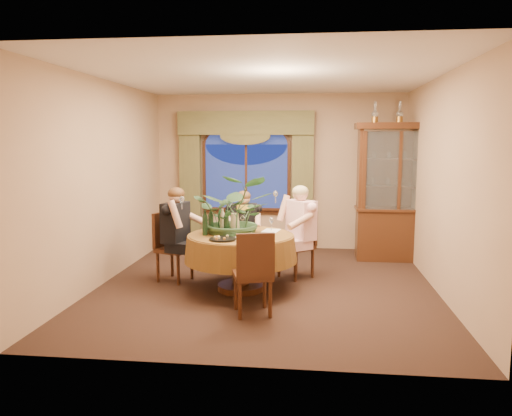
# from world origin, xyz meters

# --- Properties ---
(floor) EXTENTS (5.00, 5.00, 0.00)m
(floor) POSITION_xyz_m (0.00, 0.00, 0.00)
(floor) COLOR black
(floor) RESTS_ON ground
(wall_back) EXTENTS (4.50, 0.00, 4.50)m
(wall_back) POSITION_xyz_m (0.00, 2.50, 1.40)
(wall_back) COLOR #A3805F
(wall_back) RESTS_ON ground
(wall_right) EXTENTS (0.00, 5.00, 5.00)m
(wall_right) POSITION_xyz_m (2.25, 0.00, 1.40)
(wall_right) COLOR #A3805F
(wall_right) RESTS_ON ground
(ceiling) EXTENTS (5.00, 5.00, 0.00)m
(ceiling) POSITION_xyz_m (0.00, 0.00, 2.80)
(ceiling) COLOR white
(ceiling) RESTS_ON wall_back
(window) EXTENTS (1.62, 0.10, 1.32)m
(window) POSITION_xyz_m (-0.60, 2.43, 1.30)
(window) COLOR navy
(window) RESTS_ON wall_back
(arched_transom) EXTENTS (1.60, 0.06, 0.44)m
(arched_transom) POSITION_xyz_m (-0.60, 2.43, 2.08)
(arched_transom) COLOR navy
(arched_transom) RESTS_ON wall_back
(drapery_left) EXTENTS (0.38, 0.14, 2.32)m
(drapery_left) POSITION_xyz_m (-1.63, 2.38, 1.18)
(drapery_left) COLOR #4D4C29
(drapery_left) RESTS_ON floor
(drapery_right) EXTENTS (0.38, 0.14, 2.32)m
(drapery_right) POSITION_xyz_m (0.43, 2.38, 1.18)
(drapery_right) COLOR #4D4C29
(drapery_right) RESTS_ON floor
(swag_valance) EXTENTS (2.45, 0.16, 0.42)m
(swag_valance) POSITION_xyz_m (-0.60, 2.35, 2.28)
(swag_valance) COLOR #4D4C29
(swag_valance) RESTS_ON wall_back
(dining_table) EXTENTS (1.92, 1.92, 0.75)m
(dining_table) POSITION_xyz_m (-0.31, -0.25, 0.38)
(dining_table) COLOR brown
(dining_table) RESTS_ON floor
(china_cabinet) EXTENTS (1.39, 0.55, 2.25)m
(china_cabinet) POSITION_xyz_m (1.99, 1.75, 1.13)
(china_cabinet) COLOR #341C11
(china_cabinet) RESTS_ON floor
(oil_lamp_left) EXTENTS (0.11, 0.11, 0.34)m
(oil_lamp_left) POSITION_xyz_m (1.59, 1.75, 2.42)
(oil_lamp_left) COLOR #A5722D
(oil_lamp_left) RESTS_ON china_cabinet
(oil_lamp_center) EXTENTS (0.11, 0.11, 0.34)m
(oil_lamp_center) POSITION_xyz_m (1.99, 1.75, 2.42)
(oil_lamp_center) COLOR #A5722D
(oil_lamp_center) RESTS_ON china_cabinet
(oil_lamp_right) EXTENTS (0.11, 0.11, 0.34)m
(oil_lamp_right) POSITION_xyz_m (2.38, 1.75, 2.42)
(oil_lamp_right) COLOR #A5722D
(oil_lamp_right) RESTS_ON china_cabinet
(chair_right) EXTENTS (0.59, 0.59, 0.96)m
(chair_right) POSITION_xyz_m (0.39, 0.46, 0.48)
(chair_right) COLOR black
(chair_right) RESTS_ON floor
(chair_back_right) EXTENTS (0.46, 0.46, 0.96)m
(chair_back_right) POSITION_xyz_m (-0.41, 0.81, 0.48)
(chair_back_right) COLOR black
(chair_back_right) RESTS_ON floor
(chair_back) EXTENTS (0.53, 0.53, 0.96)m
(chair_back) POSITION_xyz_m (-1.30, 0.09, 0.48)
(chair_back) COLOR black
(chair_back) RESTS_ON floor
(chair_front_left) EXTENTS (0.52, 0.52, 0.96)m
(chair_front_left) POSITION_xyz_m (-0.05, -1.14, 0.48)
(chair_front_left) COLOR black
(chair_front_left) RESTS_ON floor
(person_pink) EXTENTS (0.65, 0.65, 1.35)m
(person_pink) POSITION_xyz_m (0.46, 0.41, 0.67)
(person_pink) COLOR beige
(person_pink) RESTS_ON floor
(person_back) EXTENTS (0.55, 0.58, 1.34)m
(person_back) POSITION_xyz_m (-1.26, 0.02, 0.67)
(person_back) COLOR black
(person_back) RESTS_ON floor
(person_scarf) EXTENTS (0.48, 0.45, 1.24)m
(person_scarf) POSITION_xyz_m (-0.40, 0.67, 0.62)
(person_scarf) COLOR black
(person_scarf) RESTS_ON floor
(stoneware_vase) EXTENTS (0.14, 0.14, 0.26)m
(stoneware_vase) POSITION_xyz_m (-0.41, -0.10, 0.88)
(stoneware_vase) COLOR tan
(stoneware_vase) RESTS_ON dining_table
(centerpiece_plant) EXTENTS (1.05, 1.16, 0.91)m
(centerpiece_plant) POSITION_xyz_m (-0.40, -0.12, 1.40)
(centerpiece_plant) COLOR #2F512F
(centerpiece_plant) RESTS_ON dining_table
(olive_bowl) EXTENTS (0.14, 0.14, 0.05)m
(olive_bowl) POSITION_xyz_m (-0.23, -0.31, 0.77)
(olive_bowl) COLOR #4D5B2B
(olive_bowl) RESTS_ON dining_table
(cheese_platter) EXTENTS (0.33, 0.33, 0.02)m
(cheese_platter) POSITION_xyz_m (-0.48, -0.66, 0.76)
(cheese_platter) COLOR black
(cheese_platter) RESTS_ON dining_table
(wine_bottle_0) EXTENTS (0.07, 0.07, 0.33)m
(wine_bottle_0) POSITION_xyz_m (-0.48, -0.34, 0.92)
(wine_bottle_0) COLOR black
(wine_bottle_0) RESTS_ON dining_table
(wine_bottle_1) EXTENTS (0.07, 0.07, 0.33)m
(wine_bottle_1) POSITION_xyz_m (-0.76, -0.36, 0.92)
(wine_bottle_1) COLOR black
(wine_bottle_1) RESTS_ON dining_table
(wine_bottle_2) EXTENTS (0.07, 0.07, 0.33)m
(wine_bottle_2) POSITION_xyz_m (-0.62, -0.04, 0.92)
(wine_bottle_2) COLOR black
(wine_bottle_2) RESTS_ON dining_table
(wine_bottle_3) EXTENTS (0.07, 0.07, 0.33)m
(wine_bottle_3) POSITION_xyz_m (-0.56, -0.22, 0.92)
(wine_bottle_3) COLOR tan
(wine_bottle_3) RESTS_ON dining_table
(wine_bottle_4) EXTENTS (0.07, 0.07, 0.33)m
(wine_bottle_4) POSITION_xyz_m (-0.71, -0.24, 0.92)
(wine_bottle_4) COLOR black
(wine_bottle_4) RESTS_ON dining_table
(tasting_paper_0) EXTENTS (0.22, 0.31, 0.00)m
(tasting_paper_0) POSITION_xyz_m (-0.05, -0.43, 0.75)
(tasting_paper_0) COLOR white
(tasting_paper_0) RESTS_ON dining_table
(tasting_paper_1) EXTENTS (0.26, 0.33, 0.00)m
(tasting_paper_1) POSITION_xyz_m (0.06, 0.04, 0.75)
(tasting_paper_1) COLOR white
(tasting_paper_1) RESTS_ON dining_table
(tasting_paper_2) EXTENTS (0.23, 0.31, 0.00)m
(tasting_paper_2) POSITION_xyz_m (-0.40, -0.54, 0.75)
(tasting_paper_2) COLOR white
(tasting_paper_2) RESTS_ON dining_table
(wine_glass_person_pink) EXTENTS (0.07, 0.07, 0.18)m
(wine_glass_person_pink) POSITION_xyz_m (0.06, 0.07, 0.84)
(wine_glass_person_pink) COLOR silver
(wine_glass_person_pink) RESTS_ON dining_table
(wine_glass_person_back) EXTENTS (0.07, 0.07, 0.18)m
(wine_glass_person_back) POSITION_xyz_m (-0.78, -0.12, 0.84)
(wine_glass_person_back) COLOR silver
(wine_glass_person_back) RESTS_ON dining_table
(wine_glass_person_scarf) EXTENTS (0.07, 0.07, 0.18)m
(wine_glass_person_scarf) POSITION_xyz_m (-0.36, 0.24, 0.84)
(wine_glass_person_scarf) COLOR silver
(wine_glass_person_scarf) RESTS_ON dining_table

